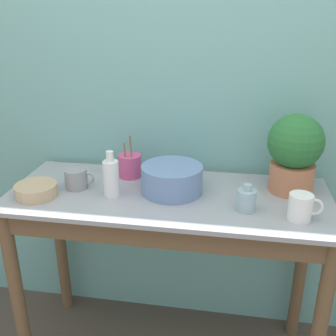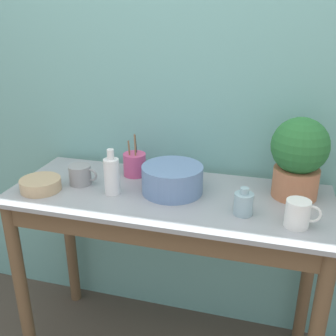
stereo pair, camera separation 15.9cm
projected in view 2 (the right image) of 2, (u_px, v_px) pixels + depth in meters
The scene contains 10 objects.
wall_back at pixel (187, 106), 1.88m from camera, with size 6.00×0.05×2.40m.
counter_table at pixel (167, 236), 1.75m from camera, with size 1.39×0.56×0.89m.
potted_plant at pixel (299, 156), 1.60m from camera, with size 0.23×0.23×0.34m.
bowl_wash_large at pixel (172, 179), 1.69m from camera, with size 0.26×0.26×0.12m.
bottle_tall at pixel (112, 175), 1.67m from camera, with size 0.07×0.07×0.20m.
bottle_short at pixel (244, 203), 1.51m from camera, with size 0.08×0.08×0.11m.
mug_white at pixel (298, 214), 1.42m from camera, with size 0.13×0.09×0.10m.
mug_grey at pixel (80, 175), 1.77m from camera, with size 0.13×0.10×0.09m.
bowl_small_tan at pixel (41, 184), 1.72m from camera, with size 0.18×0.18×0.05m.
utensil_cup at pixel (135, 164), 1.87m from camera, with size 0.11×0.11×0.21m.
Camera 2 is at (0.41, -1.19, 1.63)m, focal length 42.00 mm.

